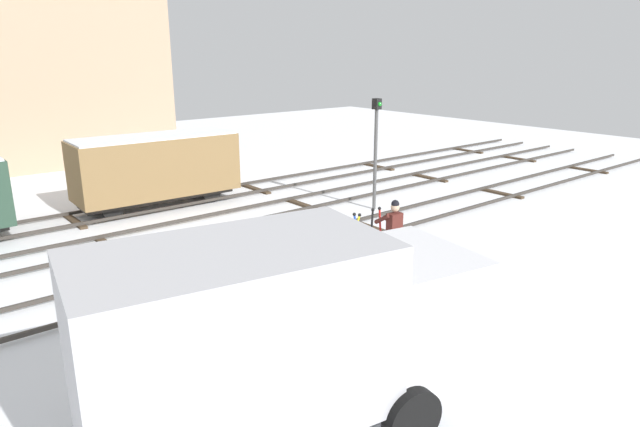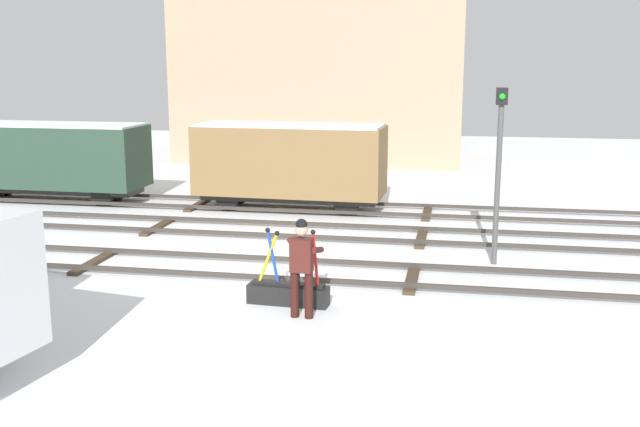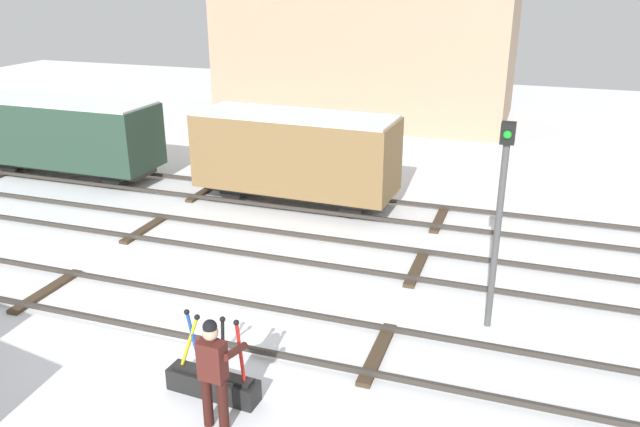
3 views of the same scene
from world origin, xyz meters
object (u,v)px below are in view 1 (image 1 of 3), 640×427
rail_worker (394,229)px  delivery_truck (284,330)px  signal_post (376,143)px  freight_car_back_track (156,167)px  switch_lever_frame (365,253)px

rail_worker → delivery_truck: bearing=-145.5°
signal_post → freight_car_back_track: signal_post is taller
switch_lever_frame → delivery_truck: delivery_truck is taller
switch_lever_frame → signal_post: size_ratio=0.40×
switch_lever_frame → freight_car_back_track: (-1.93, 8.64, 1.22)m
delivery_truck → signal_post: 12.41m
rail_worker → signal_post: (3.47, 4.18, 1.36)m
freight_car_back_track → switch_lever_frame: bearing=-75.4°
delivery_truck → freight_car_back_track: 13.48m
switch_lever_frame → rail_worker: rail_worker is taller
signal_post → freight_car_back_track: size_ratio=0.68×
signal_post → freight_car_back_track: 7.77m
delivery_truck → freight_car_back_track: size_ratio=1.08×
switch_lever_frame → rail_worker: size_ratio=0.86×
rail_worker → delivery_truck: delivery_truck is taller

